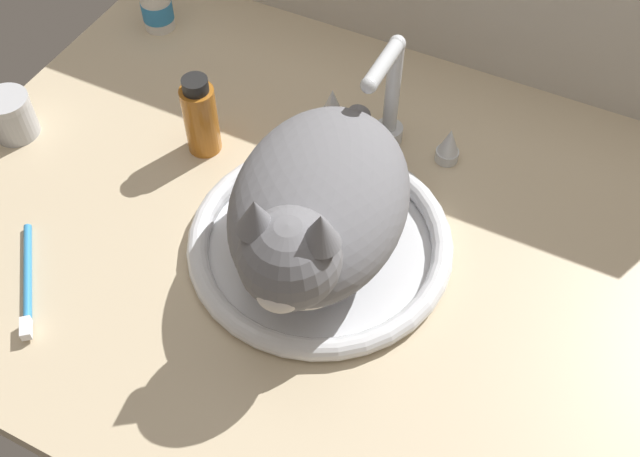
# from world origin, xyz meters

# --- Properties ---
(countertop) EXTENTS (1.00, 0.78, 0.03)m
(countertop) POSITION_xyz_m (0.00, 0.00, 0.01)
(countertop) COLOR #CCB793
(countertop) RESTS_ON ground
(sink_basin) EXTENTS (0.33, 0.33, 0.03)m
(sink_basin) POSITION_xyz_m (0.03, -0.02, 0.04)
(sink_basin) COLOR white
(sink_basin) RESTS_ON countertop
(faucet) EXTENTS (0.21, 0.12, 0.18)m
(faucet) POSITION_xyz_m (0.03, 0.18, 0.10)
(faucet) COLOR silver
(faucet) RESTS_ON countertop
(cat) EXTENTS (0.26, 0.38, 0.19)m
(cat) POSITION_xyz_m (0.03, -0.04, 0.13)
(cat) COLOR slate
(cat) RESTS_ON sink_basin
(amber_bottle) EXTENTS (0.05, 0.05, 0.12)m
(amber_bottle) POSITION_xyz_m (-0.19, 0.06, 0.09)
(amber_bottle) COLOR #B2661E
(amber_bottle) RESTS_ON countertop
(pill_bottle) EXTENTS (0.05, 0.05, 0.10)m
(pill_bottle) POSITION_xyz_m (-0.40, 0.26, 0.08)
(pill_bottle) COLOR white
(pill_bottle) RESTS_ON countertop
(metal_jar) EXTENTS (0.06, 0.06, 0.06)m
(metal_jar) POSITION_xyz_m (-0.45, -0.03, 0.06)
(metal_jar) COLOR #B2B5BA
(metal_jar) RESTS_ON countertop
(toothbrush) EXTENTS (0.12, 0.14, 0.02)m
(toothbrush) POSITION_xyz_m (-0.26, -0.23, 0.04)
(toothbrush) COLOR #338CD1
(toothbrush) RESTS_ON countertop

